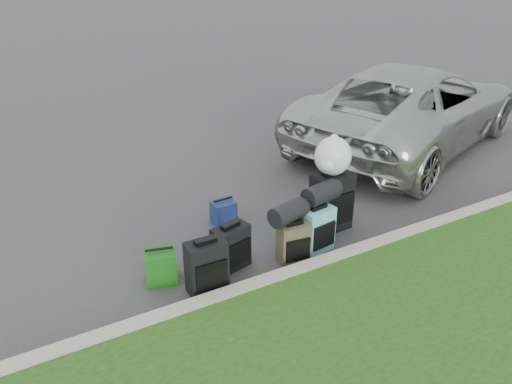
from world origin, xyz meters
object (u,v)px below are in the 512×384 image
suitcase_olive (293,243)px  suitcase_large_black_right (331,202)px  suitcase_small_black (231,247)px  suitcase_teal (317,229)px  tote_green (161,267)px  tote_navy (224,213)px  suv (411,106)px  suitcase_large_black_left (207,267)px

suitcase_olive → suitcase_large_black_right: 0.96m
suitcase_large_black_right → suitcase_small_black: bearing=-176.5°
suitcase_teal → suitcase_small_black: bearing=163.2°
tote_green → tote_navy: tote_green is taller
suv → suitcase_teal: suv is taller
tote_green → suitcase_large_black_left: bearing=-31.8°
suitcase_large_black_left → suitcase_large_black_right: size_ratio=0.78×
suitcase_teal → suitcase_large_black_left: bearing=176.3°
suitcase_large_black_right → tote_green: size_ratio=2.04×
suv → suitcase_teal: size_ratio=9.40×
suitcase_large_black_left → suitcase_olive: (1.13, 0.03, -0.05)m
suitcase_olive → suitcase_teal: size_ratio=0.87×
suitcase_large_black_right → suitcase_teal: bearing=-146.2°
suitcase_olive → suitcase_teal: 0.39m
suitcase_small_black → tote_navy: suitcase_small_black is taller
suitcase_large_black_left → tote_green: (-0.38, 0.41, -0.11)m
suitcase_olive → tote_green: (-1.51, 0.38, -0.06)m
suitcase_small_black → tote_green: (-0.81, 0.13, -0.08)m
suitcase_large_black_left → tote_navy: 1.49m
suitcase_large_black_left → suitcase_large_black_right: 2.03m
tote_green → suitcase_small_black: bearing=5.9°
tote_green → suitcase_large_black_right: bearing=15.8°
suitcase_teal → suitcase_large_black_right: size_ratio=0.73×
suitcase_large_black_left → suitcase_small_black: bearing=33.9°
suitcase_teal → suv: bearing=23.3°
suitcase_large_black_left → suitcase_olive: 1.13m
suitcase_teal → tote_green: suitcase_teal is taller
suitcase_large_black_left → suv: bearing=24.6°
suv → suitcase_teal: bearing=100.7°
suitcase_olive → tote_navy: suitcase_olive is taller
suitcase_small_black → suitcase_olive: size_ratio=1.07×
suitcase_small_black → suitcase_large_black_right: (1.55, 0.17, 0.12)m
suv → suitcase_teal: (-3.60, -2.15, -0.47)m
suv → suitcase_small_black: size_ratio=10.07×
suitcase_large_black_left → suitcase_large_black_right: bearing=13.5°
suitcase_olive → tote_navy: (-0.33, 1.22, -0.09)m
suitcase_large_black_right → suv: bearing=27.3°
suitcase_small_black → suitcase_large_black_left: 0.51m
suv → suitcase_olive: suv is taller
suitcase_olive → tote_green: size_ratio=1.31×
suv → tote_green: suv is taller
suv → suitcase_olive: 4.60m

